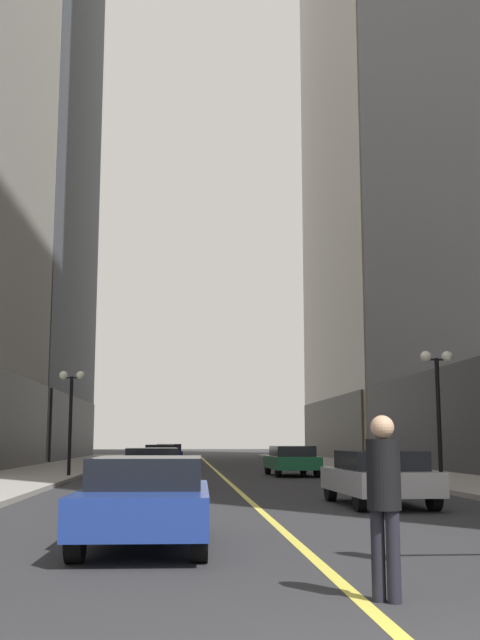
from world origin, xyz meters
TOP-DOWN VIEW (x-y plane):
  - ground_plane at (0.00, 35.00)m, footprint 200.00×200.00m
  - sidewalk_left at (-8.25, 35.00)m, footprint 4.50×78.00m
  - sidewalk_right at (8.25, 35.00)m, footprint 4.50×78.00m
  - lane_centre_stripe at (0.00, 35.00)m, footprint 0.16×70.00m
  - building_left_far at (-16.61, 60.00)m, footprint 12.40×26.00m
  - car_blue at (-2.31, 7.53)m, footprint 1.95×4.36m
  - car_silver at (2.99, 14.34)m, footprint 2.07×4.37m
  - car_grey at (-2.77, 21.44)m, footprint 2.09×4.13m
  - car_green at (3.10, 30.30)m, footprint 2.05×4.69m
  - car_black at (-3.05, 40.75)m, footprint 1.90×4.30m
  - car_navy at (-2.63, 48.50)m, footprint 1.86×4.69m
  - pedestrian_in_black_coat at (0.24, 3.29)m, footprint 0.48×0.48m
  - street_lamp_left_far at (-6.40, 28.21)m, footprint 1.06×0.36m
  - street_lamp_right_mid at (6.40, 19.89)m, footprint 1.06×0.36m

SIDE VIEW (x-z plane):
  - ground_plane at x=0.00m, z-range 0.00..0.00m
  - lane_centre_stripe at x=0.00m, z-range 0.00..0.01m
  - sidewalk_left at x=-8.25m, z-range 0.00..0.15m
  - sidewalk_right at x=8.25m, z-range 0.00..0.15m
  - car_grey at x=-2.77m, z-range 0.06..1.38m
  - car_black at x=-3.05m, z-range 0.06..1.38m
  - car_blue at x=-2.31m, z-range 0.06..1.38m
  - car_silver at x=2.99m, z-range 0.06..1.38m
  - car_navy at x=-2.63m, z-range 0.06..1.38m
  - car_green at x=3.10m, z-range 0.06..1.38m
  - pedestrian_in_black_coat at x=0.24m, z-range 0.16..1.99m
  - street_lamp_left_far at x=-6.40m, z-range 1.04..5.47m
  - street_lamp_right_mid at x=6.40m, z-range 1.04..5.47m
  - building_left_far at x=-16.61m, z-range -0.09..65.48m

